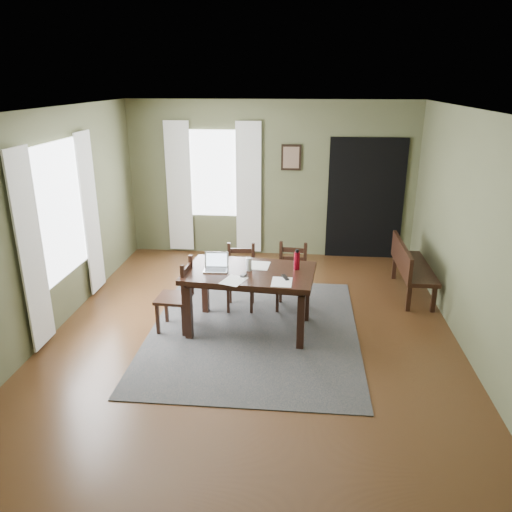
# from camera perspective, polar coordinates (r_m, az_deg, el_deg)

# --- Properties ---
(ground) EXTENTS (5.00, 6.00, 0.01)m
(ground) POSITION_cam_1_polar(r_m,az_deg,el_deg) (6.41, -0.26, -8.55)
(ground) COLOR #492C16
(room_shell) EXTENTS (5.02, 6.02, 2.71)m
(room_shell) POSITION_cam_1_polar(r_m,az_deg,el_deg) (5.78, -0.28, 7.46)
(room_shell) COLOR #55593A
(room_shell) RESTS_ON ground
(rug) EXTENTS (2.60, 3.20, 0.01)m
(rug) POSITION_cam_1_polar(r_m,az_deg,el_deg) (6.40, -0.26, -8.47)
(rug) COLOR #383838
(rug) RESTS_ON ground
(dining_table) EXTENTS (1.65, 1.08, 0.79)m
(dining_table) POSITION_cam_1_polar(r_m,az_deg,el_deg) (6.15, -0.76, -2.54)
(dining_table) COLOR black
(dining_table) RESTS_ON rug
(chair_end) EXTENTS (0.44, 0.44, 0.94)m
(chair_end) POSITION_cam_1_polar(r_m,az_deg,el_deg) (6.30, -8.95, -4.57)
(chair_end) COLOR black
(chair_end) RESTS_ON rug
(chair_back_left) EXTENTS (0.41, 0.41, 0.89)m
(chair_back_left) POSITION_cam_1_polar(r_m,az_deg,el_deg) (6.85, -1.76, -2.51)
(chair_back_left) COLOR black
(chair_back_left) RESTS_ON rug
(chair_back_right) EXTENTS (0.43, 0.43, 0.90)m
(chair_back_right) POSITION_cam_1_polar(r_m,az_deg,el_deg) (6.86, 4.06, -2.46)
(chair_back_right) COLOR black
(chair_back_right) RESTS_ON rug
(bench) EXTENTS (0.44, 1.38, 0.78)m
(bench) POSITION_cam_1_polar(r_m,az_deg,el_deg) (7.61, 17.14, -0.92)
(bench) COLOR black
(bench) RESTS_ON ground
(laptop) EXTENTS (0.31, 0.25, 0.20)m
(laptop) POSITION_cam_1_polar(r_m,az_deg,el_deg) (6.15, -4.57, -1.08)
(laptop) COLOR #B7B7BC
(laptop) RESTS_ON dining_table
(computer_mouse) EXTENTS (0.07, 0.10, 0.03)m
(computer_mouse) POSITION_cam_1_polar(r_m,az_deg,el_deg) (5.93, -1.45, -2.24)
(computer_mouse) COLOR #3F3F42
(computer_mouse) RESTS_ON dining_table
(tv_remote) EXTENTS (0.11, 0.18, 0.02)m
(tv_remote) POSITION_cam_1_polar(r_m,az_deg,el_deg) (5.89, 3.35, -2.46)
(tv_remote) COLOR black
(tv_remote) RESTS_ON dining_table
(drinking_glass) EXTENTS (0.09, 0.09, 0.16)m
(drinking_glass) POSITION_cam_1_polar(r_m,az_deg,el_deg) (6.10, -0.84, -0.93)
(drinking_glass) COLOR silver
(drinking_glass) RESTS_ON dining_table
(water_bottle) EXTENTS (0.10, 0.10, 0.26)m
(water_bottle) POSITION_cam_1_polar(r_m,az_deg,el_deg) (6.14, 4.69, -0.49)
(water_bottle) COLOR maroon
(water_bottle) RESTS_ON dining_table
(paper_b) EXTENTS (0.24, 0.31, 0.00)m
(paper_b) POSITION_cam_1_polar(r_m,az_deg,el_deg) (5.78, 2.96, -2.98)
(paper_b) COLOR white
(paper_b) RESTS_ON dining_table
(paper_c) EXTENTS (0.27, 0.34, 0.00)m
(paper_c) POSITION_cam_1_polar(r_m,az_deg,el_deg) (6.27, 0.39, -1.10)
(paper_c) COLOR white
(paper_c) RESTS_ON dining_table
(paper_e) EXTENTS (0.33, 0.37, 0.00)m
(paper_e) POSITION_cam_1_polar(r_m,az_deg,el_deg) (5.82, -2.58, -2.83)
(paper_e) COLOR white
(paper_e) RESTS_ON dining_table
(window_left) EXTENTS (0.01, 1.30, 1.70)m
(window_left) POSITION_cam_1_polar(r_m,az_deg,el_deg) (6.74, -21.55, 4.78)
(window_left) COLOR white
(window_left) RESTS_ON ground
(window_back) EXTENTS (1.00, 0.01, 1.50)m
(window_back) POSITION_cam_1_polar(r_m,az_deg,el_deg) (8.87, -4.88, 9.37)
(window_back) COLOR white
(window_back) RESTS_ON ground
(curtain_left_near) EXTENTS (0.03, 0.48, 2.30)m
(curtain_left_near) POSITION_cam_1_polar(r_m,az_deg,el_deg) (6.11, -24.33, 0.49)
(curtain_left_near) COLOR silver
(curtain_left_near) RESTS_ON ground
(curtain_left_far) EXTENTS (0.03, 0.48, 2.30)m
(curtain_left_far) POSITION_cam_1_polar(r_m,az_deg,el_deg) (7.51, -18.39, 4.59)
(curtain_left_far) COLOR silver
(curtain_left_far) RESTS_ON ground
(curtain_back_left) EXTENTS (0.44, 0.03, 2.30)m
(curtain_back_left) POSITION_cam_1_polar(r_m,az_deg,el_deg) (9.02, -8.79, 7.76)
(curtain_back_left) COLOR silver
(curtain_back_left) RESTS_ON ground
(curtain_back_right) EXTENTS (0.44, 0.03, 2.30)m
(curtain_back_right) POSITION_cam_1_polar(r_m,az_deg,el_deg) (8.80, -0.85, 7.69)
(curtain_back_right) COLOR silver
(curtain_back_right) RESTS_ON ground
(framed_picture) EXTENTS (0.34, 0.03, 0.44)m
(framed_picture) POSITION_cam_1_polar(r_m,az_deg,el_deg) (8.68, 4.03, 11.17)
(framed_picture) COLOR black
(framed_picture) RESTS_ON ground
(doorway_back) EXTENTS (1.30, 0.03, 2.10)m
(doorway_back) POSITION_cam_1_polar(r_m,az_deg,el_deg) (8.88, 12.39, 6.35)
(doorway_back) COLOR black
(doorway_back) RESTS_ON ground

